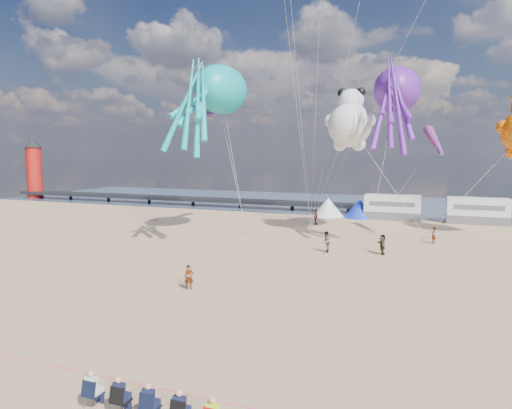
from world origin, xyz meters
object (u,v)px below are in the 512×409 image
(spectator_row, at_px, (151,401))
(tent_blue, at_px, (359,208))
(beachgoer_3, at_px, (316,217))
(kite_octopus_purple, at_px, (397,90))
(sandbag_e, at_px, (311,227))
(kite_panda, at_px, (350,125))
(sandbag_d, at_px, (373,233))
(sandbag_a, at_px, (246,233))
(beachgoer_4, at_px, (382,244))
(tent_white, at_px, (328,207))
(sandbag_b, at_px, (370,233))
(motorhome_0, at_px, (392,207))
(beachgoer_1, at_px, (326,242))
(windsock_left, at_px, (220,109))
(beachgoer_5, at_px, (433,235))
(sandbag_c, at_px, (426,237))
(motorhome_1, at_px, (478,211))
(windsock_mid, at_px, (435,141))
(kite_octopus_teal, at_px, (221,90))
(standing_person, at_px, (189,277))
(windsock_right, at_px, (349,121))
(lighthouse, at_px, (34,173))

(spectator_row, bearing_deg, tent_blue, 90.38)
(beachgoer_3, height_order, kite_octopus_purple, kite_octopus_purple)
(tent_blue, relative_size, sandbag_e, 8.00)
(kite_octopus_purple, bearing_deg, kite_panda, 174.74)
(spectator_row, bearing_deg, kite_octopus_purple, 82.26)
(tent_blue, xyz_separation_m, sandbag_d, (2.99, -11.23, -1.09))
(sandbag_a, bearing_deg, beachgoer_4, -18.74)
(tent_white, relative_size, sandbag_b, 8.00)
(motorhome_0, distance_m, tent_white, 8.01)
(spectator_row, distance_m, beachgoer_1, 25.53)
(spectator_row, xyz_separation_m, beachgoer_3, (-4.19, 39.44, 0.24))
(windsock_left, bearing_deg, beachgoer_1, -11.91)
(beachgoer_5, height_order, sandbag_c, beachgoer_5)
(motorhome_1, xyz_separation_m, beachgoer_4, (-8.73, -20.34, -0.67))
(beachgoer_5, height_order, sandbag_b, beachgoer_5)
(kite_panda, bearing_deg, windsock_mid, 30.87)
(beachgoer_3, height_order, beachgoer_4, beachgoer_3)
(motorhome_0, bearing_deg, kite_panda, -103.22)
(sandbag_e, height_order, kite_octopus_teal, kite_octopus_teal)
(kite_octopus_purple, bearing_deg, tent_blue, 91.34)
(tent_blue, relative_size, sandbag_d, 8.00)
(tent_white, height_order, kite_octopus_purple, kite_octopus_purple)
(standing_person, xyz_separation_m, beachgoer_4, (10.04, 13.97, 0.07))
(tent_blue, height_order, kite_octopus_teal, kite_octopus_teal)
(beachgoer_1, height_order, windsock_right, windsock_right)
(sandbag_b, bearing_deg, lighthouse, 165.60)
(windsock_left, distance_m, windsock_mid, 21.31)
(beachgoer_5, xyz_separation_m, kite_panda, (-7.90, 0.42, 10.07))
(kite_octopus_purple, relative_size, windsock_mid, 1.96)
(windsock_mid, bearing_deg, spectator_row, -117.76)
(standing_person, distance_m, windsock_right, 24.02)
(beachgoer_4, distance_m, sandbag_d, 9.30)
(tent_blue, bearing_deg, motorhome_0, 0.00)
(beachgoer_3, bearing_deg, beachgoer_1, -172.74)
(kite_panda, xyz_separation_m, windsock_right, (-0.11, 0.12, 0.43))
(motorhome_0, bearing_deg, motorhome_1, 0.00)
(lighthouse, bearing_deg, tent_blue, -3.95)
(lighthouse, distance_m, kite_octopus_teal, 53.33)
(kite_octopus_teal, xyz_separation_m, windsock_left, (-1.84, 3.70, -1.38))
(motorhome_0, xyz_separation_m, windsock_mid, (4.46, -11.90, 7.78))
(tent_white, height_order, standing_person, tent_white)
(tent_white, relative_size, spectator_row, 0.66)
(motorhome_1, relative_size, sandbag_c, 13.20)
(beachgoer_1, xyz_separation_m, beachgoer_3, (-4.21, 13.92, 0.01))
(kite_octopus_purple, bearing_deg, sandbag_a, 172.07)
(kite_panda, bearing_deg, lighthouse, -178.90)
(beachgoer_1, xyz_separation_m, windsock_left, (-12.71, 6.54, 11.87))
(sandbag_d, relative_size, kite_octopus_purple, 0.05)
(sandbag_d, bearing_deg, windsock_left, -167.47)
(windsock_left, bearing_deg, tent_white, 75.52)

